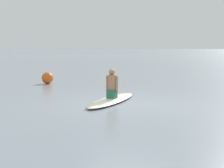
% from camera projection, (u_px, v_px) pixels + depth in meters
% --- Properties ---
extents(ground_plane, '(400.00, 400.00, 0.00)m').
position_uv_depth(ground_plane, '(124.00, 104.00, 9.46)').
color(ground_plane, gray).
extents(surfboard, '(3.11, 0.83, 0.12)m').
position_uv_depth(surfboard, '(112.00, 100.00, 9.82)').
color(surfboard, silver).
rests_on(surfboard, ground).
extents(person_paddler, '(0.33, 0.43, 0.98)m').
position_uv_depth(person_paddler, '(112.00, 85.00, 9.76)').
color(person_paddler, '#26664C').
rests_on(person_paddler, surfboard).
extents(buoy_marker, '(0.57, 0.57, 0.57)m').
position_uv_depth(buoy_marker, '(47.00, 78.00, 14.52)').
color(buoy_marker, '#E55919').
rests_on(buoy_marker, ground).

